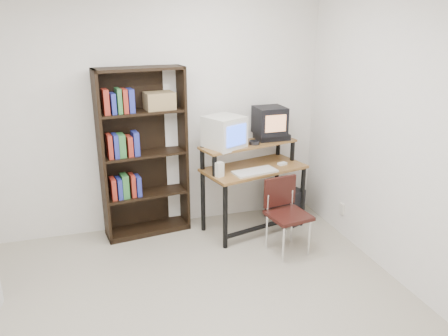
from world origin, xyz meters
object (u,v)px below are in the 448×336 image
object	(u,v)px
computer_desk	(253,171)
school_chair	(285,208)
crt_tv	(270,120)
bookshelf	(143,152)
crt_monitor	(224,132)
pc_tower	(284,203)

from	to	relation	value
computer_desk	school_chair	distance (m)	0.63
crt_tv	bookshelf	world-z (taller)	bookshelf
computer_desk	school_chair	xyz separation A→B (m)	(0.14, -0.58, -0.21)
crt_monitor	crt_tv	bearing A→B (deg)	-13.19
pc_tower	school_chair	distance (m)	0.75
pc_tower	school_chair	bearing A→B (deg)	-140.19
crt_tv	school_chair	world-z (taller)	crt_tv
bookshelf	crt_tv	bearing A→B (deg)	-11.88
crt_tv	school_chair	size ratio (longest dim) A/B	0.43
crt_tv	pc_tower	size ratio (longest dim) A/B	0.74
crt_monitor	bookshelf	xyz separation A→B (m)	(-0.85, 0.23, -0.21)
crt_tv	bookshelf	distance (m)	1.45
school_chair	crt_tv	bearing A→B (deg)	71.99
bookshelf	school_chair	bearing A→B (deg)	-40.84
computer_desk	pc_tower	xyz separation A→B (m)	(0.43, 0.06, -0.47)
computer_desk	crt_tv	xyz separation A→B (m)	(0.25, 0.17, 0.52)
crt_tv	school_chair	bearing A→B (deg)	-100.06
school_chair	bookshelf	bearing A→B (deg)	137.75
school_chair	bookshelf	world-z (taller)	bookshelf
computer_desk	pc_tower	world-z (taller)	computer_desk
crt_monitor	bookshelf	distance (m)	0.90
school_chair	crt_monitor	bearing A→B (deg)	117.45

